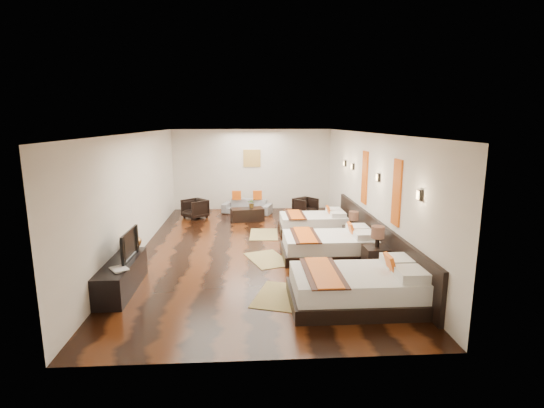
{
  "coord_description": "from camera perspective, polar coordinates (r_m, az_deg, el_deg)",
  "views": [
    {
      "loc": [
        -0.18,
        -9.57,
        3.06
      ],
      "look_at": [
        0.42,
        0.09,
        1.1
      ],
      "focal_mm": 26.97,
      "sensor_mm": 36.0,
      "label": 1
    }
  ],
  "objects": [
    {
      "name": "sconce_far",
      "position": [
        11.4,
        11.18,
        5.14
      ],
      "size": [
        0.07,
        0.12,
        0.18
      ],
      "color": "black",
      "rests_on": "right_wall"
    },
    {
      "name": "sofa",
      "position": [
        13.83,
        -3.49,
        -0.34
      ],
      "size": [
        1.75,
        1.12,
        0.48
      ],
      "primitive_type": "imported",
      "rotation": [
        0.0,
        0.0,
        -0.32
      ],
      "color": "gray",
      "rests_on": "floor"
    },
    {
      "name": "sconce_lounge",
      "position": [
        12.27,
        10.13,
        5.61
      ],
      "size": [
        0.07,
        0.12,
        0.18
      ],
      "color": "black",
      "rests_on": "right_wall"
    },
    {
      "name": "nightstand_a",
      "position": [
        8.68,
        14.37,
        -7.14
      ],
      "size": [
        0.5,
        0.5,
        0.99
      ],
      "color": "black",
      "rests_on": "floor"
    },
    {
      "name": "bed_near",
      "position": [
        7.21,
        12.09,
        -11.33
      ],
      "size": [
        2.3,
        1.44,
        0.88
      ],
      "color": "black",
      "rests_on": "floor"
    },
    {
      "name": "armchair_right",
      "position": [
        13.52,
        4.69,
        -0.38
      ],
      "size": [
        0.9,
        0.9,
        0.59
      ],
      "primitive_type": "imported",
      "rotation": [
        0.0,
        0.0,
        0.65
      ],
      "color": "black",
      "rests_on": "floor"
    },
    {
      "name": "sconce_near",
      "position": [
        7.27,
        19.89,
        1.18
      ],
      "size": [
        0.07,
        0.12,
        0.18
      ],
      "color": "black",
      "rests_on": "right_wall"
    },
    {
      "name": "tv",
      "position": [
        8.04,
        -19.87,
        -5.41
      ],
      "size": [
        0.14,
        0.95,
        0.55
      ],
      "primitive_type": "imported",
      "rotation": [
        0.0,
        0.0,
        1.55
      ],
      "color": "black",
      "rests_on": "tv_console"
    },
    {
      "name": "floor",
      "position": [
        10.05,
        -2.36,
        -6.3
      ],
      "size": [
        5.5,
        9.5,
        0.01
      ],
      "primitive_type": "cube",
      "color": "black",
      "rests_on": "ground"
    },
    {
      "name": "nightstand_b",
      "position": [
        10.41,
        11.23,
        -4.1
      ],
      "size": [
        0.44,
        0.44,
        0.88
      ],
      "color": "black",
      "rests_on": "floor"
    },
    {
      "name": "jute_mat_near",
      "position": [
        7.48,
        0.88,
        -12.66
      ],
      "size": [
        1.09,
        1.37,
        0.01
      ],
      "primitive_type": "cube",
      "rotation": [
        0.0,
        0.0,
        -0.32
      ],
      "color": "#96834C",
      "rests_on": "floor"
    },
    {
      "name": "table_plant",
      "position": [
        12.82,
        -2.83,
        0.11
      ],
      "size": [
        0.28,
        0.25,
        0.28
      ],
      "primitive_type": "imported",
      "rotation": [
        0.0,
        0.0,
        -0.1
      ],
      "color": "#296020",
      "rests_on": "coffee_table"
    },
    {
      "name": "orange_panel_a",
      "position": [
        8.31,
        17.02,
        1.52
      ],
      "size": [
        0.04,
        0.4,
        1.3
      ],
      "primitive_type": "cube",
      "color": "#D86014",
      "rests_on": "right_wall"
    },
    {
      "name": "jute_mat_mid",
      "position": [
        9.31,
        -0.62,
        -7.7
      ],
      "size": [
        1.1,
        1.38,
        0.01
      ],
      "primitive_type": "cube",
      "rotation": [
        0.0,
        0.0,
        0.33
      ],
      "color": "#96834C",
      "rests_on": "floor"
    },
    {
      "name": "right_wall",
      "position": [
        10.14,
        13.31,
        1.72
      ],
      "size": [
        0.01,
        9.5,
        2.8
      ],
      "primitive_type": "cube",
      "color": "silver",
      "rests_on": "floor"
    },
    {
      "name": "jute_mat_far",
      "position": [
        11.29,
        -1.15,
        -4.25
      ],
      "size": [
        0.81,
        1.24,
        0.01
      ],
      "primitive_type": "cube",
      "rotation": [
        0.0,
        0.0,
        -0.05
      ],
      "color": "#96834C",
      "rests_on": "floor"
    },
    {
      "name": "bed_mid",
      "position": [
        9.45,
        8.12,
        -5.79
      ],
      "size": [
        2.13,
        1.34,
        0.81
      ],
      "color": "black",
      "rests_on": "floor"
    },
    {
      "name": "bed_far",
      "position": [
        11.65,
        5.84,
        -2.58
      ],
      "size": [
        1.9,
        1.19,
        0.72
      ],
      "color": "black",
      "rests_on": "floor"
    },
    {
      "name": "armchair_left",
      "position": [
        13.34,
        -10.7,
        -0.65
      ],
      "size": [
        0.95,
        0.95,
        0.62
      ],
      "primitive_type": "imported",
      "rotation": [
        0.0,
        0.0,
        -0.87
      ],
      "color": "black",
      "rests_on": "floor"
    },
    {
      "name": "headboard_panel",
      "position": [
        9.59,
        14.19,
        -4.7
      ],
      "size": [
        0.08,
        6.6,
        0.9
      ],
      "primitive_type": "cube",
      "color": "black",
      "rests_on": "floor"
    },
    {
      "name": "left_wall",
      "position": [
        10.04,
        -18.31,
        1.35
      ],
      "size": [
        0.01,
        9.5,
        2.8
      ],
      "primitive_type": "cube",
      "color": "silver",
      "rests_on": "floor"
    },
    {
      "name": "tv_console",
      "position": [
        8.09,
        -20.25,
        -9.43
      ],
      "size": [
        0.5,
        1.8,
        0.55
      ],
      "primitive_type": "cube",
      "color": "black",
      "rests_on": "floor"
    },
    {
      "name": "gold_artwork",
      "position": [
        14.35,
        -2.82,
        6.4
      ],
      "size": [
        0.6,
        0.04,
        0.6
      ],
      "primitive_type": "cube",
      "color": "#AD873F",
      "rests_on": "back_wall"
    },
    {
      "name": "back_wall",
      "position": [
        14.41,
        -2.8,
        4.82
      ],
      "size": [
        5.5,
        0.01,
        2.8
      ],
      "primitive_type": "cube",
      "color": "silver",
      "rests_on": "floor"
    },
    {
      "name": "coffee_table",
      "position": [
        12.82,
        -3.47,
        -1.47
      ],
      "size": [
        1.08,
        0.68,
        0.4
      ],
      "primitive_type": "cube",
      "rotation": [
        0.0,
        0.0,
        0.19
      ],
      "color": "black",
      "rests_on": "floor"
    },
    {
      "name": "book",
      "position": [
        7.56,
        -21.45,
        -8.66
      ],
      "size": [
        0.4,
        0.42,
        0.03
      ],
      "primitive_type": "imported",
      "rotation": [
        0.0,
        0.0,
        0.61
      ],
      "color": "black",
      "rests_on": "tv_console"
    },
    {
      "name": "ceiling",
      "position": [
        9.57,
        -2.49,
        9.88
      ],
      "size": [
        5.5,
        9.5,
        0.01
      ],
      "primitive_type": "cube",
      "color": "white",
      "rests_on": "floor"
    },
    {
      "name": "orange_panel_b",
      "position": [
        10.38,
        12.81,
        3.63
      ],
      "size": [
        0.04,
        0.4,
        1.3
      ],
      "primitive_type": "cube",
      "color": "#D86014",
      "rests_on": "right_wall"
    },
    {
      "name": "sconce_mid",
      "position": [
        9.31,
        14.58,
        3.61
      ],
      "size": [
        0.07,
        0.12,
        0.18
      ],
      "color": "black",
      "rests_on": "right_wall"
    },
    {
      "name": "figurine",
      "position": [
        8.69,
        -18.95,
        -4.7
      ],
      "size": [
        0.38,
        0.38,
        0.37
      ],
      "primitive_type": "imported",
      "rotation": [
        0.0,
        0.0,
        0.05
      ],
      "color": "brown",
      "rests_on": "tv_console"
    }
  ]
}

